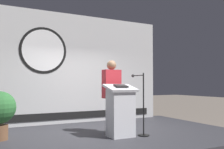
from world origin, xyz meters
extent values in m
plane|color=#6B6056|center=(0.00, 0.00, 0.00)|extent=(40.00, 40.00, 0.00)
cube|color=#333338|center=(0.00, 0.00, 0.15)|extent=(6.40, 4.00, 0.30)
cube|color=silver|center=(0.00, 1.85, 1.89)|extent=(5.58, 0.10, 3.17)
cylinder|color=black|center=(-0.92, 1.80, 2.35)|extent=(1.29, 0.02, 1.29)
cylinder|color=white|center=(-0.92, 1.79, 2.35)|extent=(1.15, 0.02, 1.15)
cube|color=black|center=(0.00, 1.79, 0.52)|extent=(5.02, 0.02, 0.20)
cube|color=silver|center=(0.26, -0.46, 0.81)|extent=(0.52, 0.40, 1.01)
cube|color=silver|center=(0.26, -0.46, 1.34)|extent=(0.64, 0.50, 0.17)
cube|color=black|center=(0.26, -0.48, 1.39)|extent=(0.28, 0.20, 0.07)
cylinder|color=black|center=(0.29, 0.02, 0.70)|extent=(0.26, 0.26, 0.80)
cube|color=red|center=(0.29, 0.02, 1.43)|extent=(0.40, 0.24, 0.66)
sphere|color=#997051|center=(0.29, 0.02, 1.86)|extent=(0.22, 0.22, 0.22)
cylinder|color=black|center=(0.75, -0.61, 0.31)|extent=(0.24, 0.24, 0.02)
cylinder|color=black|center=(0.75, -0.61, 0.98)|extent=(0.03, 0.03, 1.37)
cylinder|color=black|center=(0.75, -0.39, 1.62)|extent=(0.02, 0.44, 0.02)
sphere|color=#262626|center=(0.75, -0.18, 1.62)|extent=(0.07, 0.07, 0.07)
camera|label=1|loc=(-2.32, -5.12, 1.43)|focal=39.72mm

